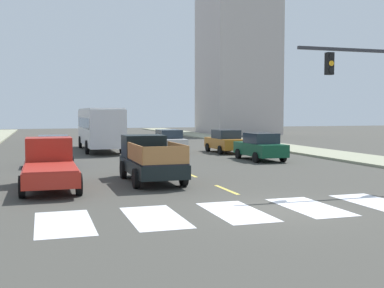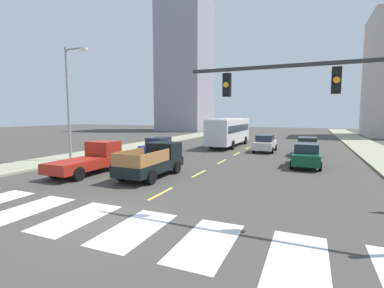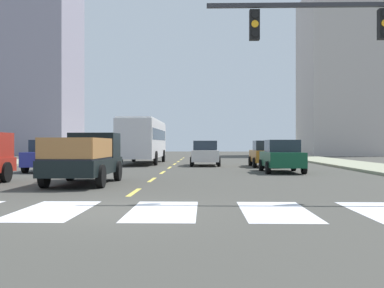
{
  "view_description": "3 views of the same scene",
  "coord_description": "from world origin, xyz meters",
  "px_view_note": "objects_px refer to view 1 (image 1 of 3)",
  "views": [
    {
      "loc": [
        -6.86,
        -13.44,
        3.01
      ],
      "look_at": [
        2.47,
        16.42,
        0.96
      ],
      "focal_mm": 45.3,
      "sensor_mm": 36.0,
      "label": 1
    },
    {
      "loc": [
        6.49,
        -7.48,
        3.76
      ],
      "look_at": [
        -2.36,
        13.36,
        1.4
      ],
      "focal_mm": 26.15,
      "sensor_mm": 36.0,
      "label": 2
    },
    {
      "loc": [
        2.19,
        -10.47,
        1.52
      ],
      "look_at": [
        1.73,
        7.1,
        1.51
      ],
      "focal_mm": 43.52,
      "sensor_mm": 36.0,
      "label": 3
    }
  ],
  "objects_px": {
    "sedan_mid": "(260,147)",
    "sedan_near_left": "(225,141)",
    "city_bus": "(100,126)",
    "pickup_stakebed": "(149,160)",
    "sedan_near_right": "(169,141)",
    "pickup_dark": "(50,165)",
    "sedan_far": "(53,151)"
  },
  "relations": [
    {
      "from": "pickup_stakebed",
      "to": "sedan_mid",
      "type": "height_order",
      "value": "pickup_stakebed"
    },
    {
      "from": "pickup_stakebed",
      "to": "city_bus",
      "type": "xyz_separation_m",
      "value": [
        -0.13,
        17.65,
        1.02
      ]
    },
    {
      "from": "sedan_near_left",
      "to": "city_bus",
      "type": "bearing_deg",
      "value": 152.19
    },
    {
      "from": "sedan_near_left",
      "to": "pickup_dark",
      "type": "bearing_deg",
      "value": -132.2
    },
    {
      "from": "sedan_near_right",
      "to": "sedan_near_left",
      "type": "bearing_deg",
      "value": -21.09
    },
    {
      "from": "pickup_stakebed",
      "to": "sedan_mid",
      "type": "bearing_deg",
      "value": 36.8
    },
    {
      "from": "city_bus",
      "to": "sedan_far",
      "type": "relative_size",
      "value": 2.45
    },
    {
      "from": "city_bus",
      "to": "sedan_far",
      "type": "bearing_deg",
      "value": -108.74
    },
    {
      "from": "city_bus",
      "to": "sedan_near_left",
      "type": "distance_m",
      "value": 10.02
    },
    {
      "from": "pickup_stakebed",
      "to": "pickup_dark",
      "type": "height_order",
      "value": "same"
    },
    {
      "from": "sedan_near_right",
      "to": "sedan_near_left",
      "type": "distance_m",
      "value": 4.26
    },
    {
      "from": "pickup_stakebed",
      "to": "sedan_mid",
      "type": "distance_m",
      "value": 11.03
    },
    {
      "from": "pickup_dark",
      "to": "sedan_far",
      "type": "distance_m",
      "value": 8.29
    },
    {
      "from": "sedan_mid",
      "to": "sedan_near_left",
      "type": "height_order",
      "value": "same"
    },
    {
      "from": "pickup_dark",
      "to": "sedan_near_left",
      "type": "height_order",
      "value": "pickup_dark"
    },
    {
      "from": "sedan_near_right",
      "to": "sedan_near_left",
      "type": "xyz_separation_m",
      "value": [
        4.01,
        -1.42,
        0.0
      ]
    },
    {
      "from": "pickup_dark",
      "to": "sedan_far",
      "type": "xyz_separation_m",
      "value": [
        0.35,
        8.28,
        -0.06
      ]
    },
    {
      "from": "city_bus",
      "to": "sedan_near_left",
      "type": "xyz_separation_m",
      "value": [
        8.74,
        -4.77,
        -1.09
      ]
    },
    {
      "from": "city_bus",
      "to": "sedan_near_right",
      "type": "height_order",
      "value": "city_bus"
    },
    {
      "from": "sedan_far",
      "to": "sedan_mid",
      "type": "bearing_deg",
      "value": -5.11
    },
    {
      "from": "pickup_dark",
      "to": "sedan_near_right",
      "type": "height_order",
      "value": "pickup_dark"
    },
    {
      "from": "pickup_stakebed",
      "to": "sedan_far",
      "type": "relative_size",
      "value": 1.18
    },
    {
      "from": "city_bus",
      "to": "pickup_stakebed",
      "type": "bearing_deg",
      "value": -88.17
    },
    {
      "from": "sedan_mid",
      "to": "sedan_near_left",
      "type": "relative_size",
      "value": 1.0
    },
    {
      "from": "sedan_far",
      "to": "pickup_dark",
      "type": "bearing_deg",
      "value": -95.12
    },
    {
      "from": "sedan_far",
      "to": "sedan_near_right",
      "type": "bearing_deg",
      "value": 36.36
    },
    {
      "from": "city_bus",
      "to": "sedan_far",
      "type": "xyz_separation_m",
      "value": [
        -3.75,
        -10.24,
        -1.09
      ]
    },
    {
      "from": "pickup_stakebed",
      "to": "city_bus",
      "type": "relative_size",
      "value": 0.48
    },
    {
      "from": "city_bus",
      "to": "sedan_mid",
      "type": "xyz_separation_m",
      "value": [
        8.75,
        -10.76,
        -1.09
      ]
    },
    {
      "from": "sedan_mid",
      "to": "city_bus",
      "type": "bearing_deg",
      "value": 127.13
    },
    {
      "from": "sedan_mid",
      "to": "pickup_stakebed",
      "type": "bearing_deg",
      "value": -143.34
    },
    {
      "from": "pickup_stakebed",
      "to": "pickup_dark",
      "type": "xyz_separation_m",
      "value": [
        -4.23,
        -0.87,
        -0.02
      ]
    }
  ]
}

